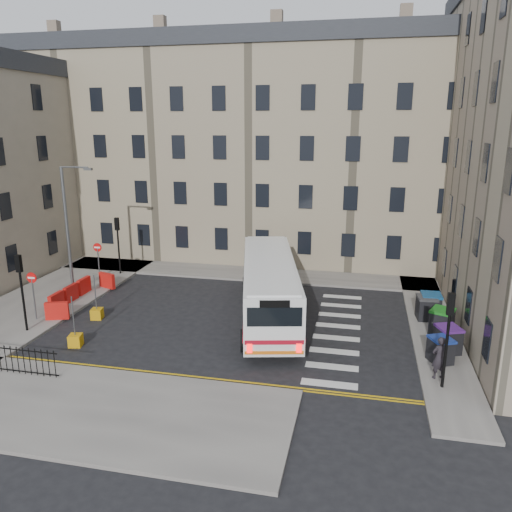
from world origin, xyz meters
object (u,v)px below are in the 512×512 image
at_px(wheelie_bin_b, 448,339).
at_px(bus, 269,285).
at_px(wheelie_bin_c, 442,322).
at_px(pedestrian, 439,358).
at_px(wheelie_bin_e, 431,305).
at_px(wheelie_bin_d, 426,308).
at_px(bollard_chevron, 97,314).
at_px(wheelie_bin_a, 441,350).
at_px(streetlamp, 67,229).
at_px(bollard_yellow, 76,340).

bearing_deg(wheelie_bin_b, bus, 142.08).
relative_size(wheelie_bin_c, pedestrian, 0.81).
height_order(bus, wheelie_bin_c, bus).
height_order(bus, wheelie_bin_e, bus).
relative_size(wheelie_bin_d, pedestrian, 0.69).
distance_m(pedestrian, bollard_chevron, 18.20).
height_order(wheelie_bin_c, bollard_chevron, wheelie_bin_c).
relative_size(wheelie_bin_a, wheelie_bin_e, 0.99).
bearing_deg(wheelie_bin_d, bus, -176.74).
distance_m(wheelie_bin_b, bollard_chevron, 18.67).
xyz_separation_m(wheelie_bin_a, wheelie_bin_e, (0.19, 5.65, 0.09)).
height_order(bus, bollard_chevron, bus).
bearing_deg(wheelie_bin_a, streetlamp, 142.12).
bearing_deg(wheelie_bin_e, wheelie_bin_b, -88.16).
height_order(wheelie_bin_b, wheelie_bin_e, wheelie_bin_e).
height_order(wheelie_bin_a, wheelie_bin_d, wheelie_bin_d).
relative_size(streetlamp, wheelie_bin_b, 5.71).
bearing_deg(wheelie_bin_a, pedestrian, -124.89).
bearing_deg(wheelie_bin_b, wheelie_bin_e, 72.64).
distance_m(wheelie_bin_b, pedestrian, 2.91).
height_order(bus, wheelie_bin_a, bus).
relative_size(streetlamp, pedestrian, 4.29).
height_order(streetlamp, bollard_chevron, streetlamp).
height_order(wheelie_bin_d, bollard_chevron, wheelie_bin_d).
bearing_deg(bus, streetlamp, 161.87).
bearing_deg(wheelie_bin_c, wheelie_bin_e, 119.54).
bearing_deg(streetlamp, bollard_yellow, -57.41).
relative_size(bollard_yellow, bollard_chevron, 1.00).
distance_m(wheelie_bin_d, bollard_chevron, 18.46).
height_order(wheelie_bin_a, bollard_chevron, wheelie_bin_a).
height_order(wheelie_bin_b, wheelie_bin_d, wheelie_bin_d).
xyz_separation_m(streetlamp, wheelie_bin_b, (22.28, -3.97, -3.55)).
height_order(wheelie_bin_c, pedestrian, pedestrian).
bearing_deg(wheelie_bin_c, wheelie_bin_a, -75.28).
height_order(wheelie_bin_a, wheelie_bin_c, wheelie_bin_c).
distance_m(wheelie_bin_c, bollard_chevron, 18.72).
relative_size(wheelie_bin_e, bollard_chevron, 2.25).
bearing_deg(wheelie_bin_c, wheelie_bin_b, -66.83).
height_order(wheelie_bin_d, wheelie_bin_e, wheelie_bin_e).
bearing_deg(wheelie_bin_e, wheelie_bin_a, -93.79).
relative_size(streetlamp, wheelie_bin_c, 5.27).
distance_m(wheelie_bin_a, bollard_yellow, 17.47).
bearing_deg(streetlamp, wheelie_bin_a, -13.29).
height_order(wheelie_bin_e, pedestrian, pedestrian).
distance_m(streetlamp, wheelie_bin_b, 22.90).
bearing_deg(bollard_chevron, wheelie_bin_b, -1.62).
bearing_deg(bollard_yellow, bollard_chevron, 102.90).
distance_m(bus, wheelie_bin_d, 8.81).
height_order(pedestrian, bollard_chevron, pedestrian).
distance_m(bus, wheelie_bin_c, 9.27).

